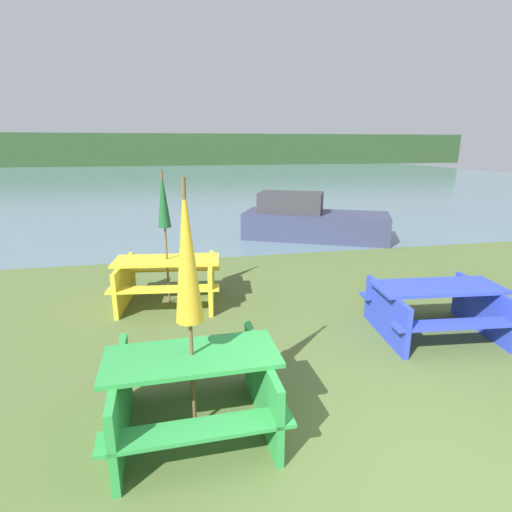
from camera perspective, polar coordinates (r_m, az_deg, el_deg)
name	(u,v)px	position (r m, az deg, el deg)	size (l,w,h in m)	color
ground_plane	(426,492)	(3.93, 23.15, -28.63)	(60.00, 60.00, 0.00)	#516633
water	(194,177)	(34.50, -8.79, 11.06)	(60.00, 50.00, 0.00)	slate
far_treeline	(185,150)	(54.39, -10.12, 14.75)	(80.00, 1.60, 4.00)	#284723
picnic_table_green	(193,385)	(4.02, -8.95, -17.80)	(1.64, 1.41, 0.80)	green
picnic_table_blue	(436,305)	(6.32, 24.29, -6.37)	(1.89, 1.54, 0.74)	blue
picnic_table_yellow	(168,277)	(7.04, -12.46, -2.88)	(1.92, 1.58, 0.79)	yellow
umbrella_darkgreen	(163,202)	(6.75, -13.10, 7.53)	(0.21, 0.21, 2.27)	brown
umbrella_gold	(187,255)	(3.49, -9.85, 0.19)	(0.25, 0.25, 2.42)	brown
boat	(311,221)	(11.80, 7.82, 4.94)	(4.36, 3.11, 1.32)	#333856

